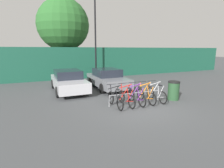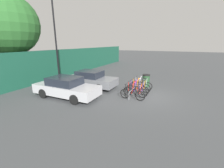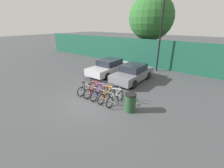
{
  "view_description": "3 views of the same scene",
  "coord_description": "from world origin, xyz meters",
  "px_view_note": "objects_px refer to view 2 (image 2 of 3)",
  "views": [
    {
      "loc": [
        -4.43,
        -6.75,
        2.72
      ],
      "look_at": [
        -0.62,
        1.9,
        0.85
      ],
      "focal_mm": 28.0,
      "sensor_mm": 36.0,
      "label": 1
    },
    {
      "loc": [
        -10.04,
        -2.2,
        3.64
      ],
      "look_at": [
        -1.12,
        1.97,
        0.91
      ],
      "focal_mm": 24.0,
      "sensor_mm": 36.0,
      "label": 2
    },
    {
      "loc": [
        5.97,
        -5.83,
        4.5
      ],
      "look_at": [
        0.8,
        0.92,
        1.03
      ],
      "focal_mm": 24.0,
      "sensor_mm": 36.0,
      "label": 3
    }
  ],
  "objects_px": {
    "bike_rack": "(135,88)",
    "car_grey": "(91,79)",
    "bicycle_red": "(135,91)",
    "car_silver": "(66,87)",
    "bicycle_purple": "(137,89)",
    "bicycle_orange": "(139,87)",
    "bicycle_black": "(132,94)",
    "trash_bin": "(146,80)",
    "tree_behind_hoarding": "(8,25)",
    "lamp_post": "(55,36)",
    "bicycle_silver": "(141,85)"
  },
  "relations": [
    {
      "from": "bicycle_black",
      "to": "lamp_post",
      "type": "distance_m",
      "value": 9.02
    },
    {
      "from": "bicycle_orange",
      "to": "trash_bin",
      "type": "height_order",
      "value": "bicycle_orange"
    },
    {
      "from": "bicycle_black",
      "to": "car_silver",
      "type": "distance_m",
      "value": 4.5
    },
    {
      "from": "bicycle_purple",
      "to": "car_silver",
      "type": "distance_m",
      "value": 5.0
    },
    {
      "from": "car_silver",
      "to": "trash_bin",
      "type": "height_order",
      "value": "car_silver"
    },
    {
      "from": "bicycle_black",
      "to": "tree_behind_hoarding",
      "type": "distance_m",
      "value": 11.76
    },
    {
      "from": "bicycle_black",
      "to": "bicycle_purple",
      "type": "height_order",
      "value": "same"
    },
    {
      "from": "bike_rack",
      "to": "car_grey",
      "type": "height_order",
      "value": "car_grey"
    },
    {
      "from": "bicycle_purple",
      "to": "trash_bin",
      "type": "distance_m",
      "value": 2.32
    },
    {
      "from": "bicycle_purple",
      "to": "bicycle_orange",
      "type": "height_order",
      "value": "same"
    },
    {
      "from": "bicycle_red",
      "to": "bicycle_orange",
      "type": "bearing_deg",
      "value": 3.92
    },
    {
      "from": "bicycle_black",
      "to": "bicycle_orange",
      "type": "height_order",
      "value": "same"
    },
    {
      "from": "bicycle_black",
      "to": "car_grey",
      "type": "bearing_deg",
      "value": 71.35
    },
    {
      "from": "car_grey",
      "to": "bicycle_orange",
      "type": "bearing_deg",
      "value": -82.72
    },
    {
      "from": "bicycle_orange",
      "to": "bike_rack",
      "type": "bearing_deg",
      "value": 167.13
    },
    {
      "from": "car_grey",
      "to": "tree_behind_hoarding",
      "type": "relative_size",
      "value": 0.56
    },
    {
      "from": "bicycle_silver",
      "to": "lamp_post",
      "type": "bearing_deg",
      "value": 95.19
    },
    {
      "from": "bicycle_black",
      "to": "bicycle_red",
      "type": "bearing_deg",
      "value": -1.44
    },
    {
      "from": "tree_behind_hoarding",
      "to": "bicycle_orange",
      "type": "bearing_deg",
      "value": -77.8
    },
    {
      "from": "bicycle_black",
      "to": "bicycle_silver",
      "type": "height_order",
      "value": "same"
    },
    {
      "from": "bicycle_silver",
      "to": "trash_bin",
      "type": "height_order",
      "value": "bicycle_silver"
    },
    {
      "from": "bicycle_black",
      "to": "car_silver",
      "type": "xyz_separation_m",
      "value": [
        -1.44,
        4.25,
        0.31
      ]
    },
    {
      "from": "bicycle_red",
      "to": "tree_behind_hoarding",
      "type": "height_order",
      "value": "tree_behind_hoarding"
    },
    {
      "from": "bicycle_black",
      "to": "bicycle_red",
      "type": "height_order",
      "value": "same"
    },
    {
      "from": "bicycle_black",
      "to": "tree_behind_hoarding",
      "type": "height_order",
      "value": "tree_behind_hoarding"
    },
    {
      "from": "lamp_post",
      "to": "tree_behind_hoarding",
      "type": "relative_size",
      "value": 1.02
    },
    {
      "from": "bicycle_purple",
      "to": "trash_bin",
      "type": "bearing_deg",
      "value": -5.74
    },
    {
      "from": "bicycle_purple",
      "to": "trash_bin",
      "type": "xyz_separation_m",
      "value": [
        2.31,
        -0.11,
        0.14
      ]
    },
    {
      "from": "bicycle_silver",
      "to": "trash_bin",
      "type": "bearing_deg",
      "value": -5.19
    },
    {
      "from": "bicycle_red",
      "to": "car_silver",
      "type": "relative_size",
      "value": 0.38
    },
    {
      "from": "bicycle_red",
      "to": "bicycle_purple",
      "type": "distance_m",
      "value": 0.57
    },
    {
      "from": "bike_rack",
      "to": "bicycle_orange",
      "type": "xyz_separation_m",
      "value": [
        0.55,
        -0.15,
        -0.1
      ]
    },
    {
      "from": "bicycle_purple",
      "to": "car_silver",
      "type": "bearing_deg",
      "value": 118.47
    },
    {
      "from": "bicycle_purple",
      "to": "car_grey",
      "type": "relative_size",
      "value": 0.4
    },
    {
      "from": "car_silver",
      "to": "car_grey",
      "type": "distance_m",
      "value": 2.7
    },
    {
      "from": "bicycle_red",
      "to": "car_silver",
      "type": "distance_m",
      "value": 4.73
    },
    {
      "from": "bicycle_purple",
      "to": "bicycle_orange",
      "type": "relative_size",
      "value": 1.0
    },
    {
      "from": "bicycle_purple",
      "to": "tree_behind_hoarding",
      "type": "relative_size",
      "value": 0.23
    },
    {
      "from": "bicycle_purple",
      "to": "lamp_post",
      "type": "relative_size",
      "value": 0.22
    },
    {
      "from": "car_silver",
      "to": "car_grey",
      "type": "relative_size",
      "value": 1.07
    },
    {
      "from": "bike_rack",
      "to": "car_grey",
      "type": "relative_size",
      "value": 0.69
    },
    {
      "from": "bicycle_silver",
      "to": "car_silver",
      "type": "bearing_deg",
      "value": 132.54
    },
    {
      "from": "car_silver",
      "to": "car_grey",
      "type": "xyz_separation_m",
      "value": [
        2.69,
        -0.24,
        -0.0
      ]
    },
    {
      "from": "bike_rack",
      "to": "lamp_post",
      "type": "relative_size",
      "value": 0.38
    },
    {
      "from": "lamp_post",
      "to": "tree_behind_hoarding",
      "type": "xyz_separation_m",
      "value": [
        -2.31,
        2.8,
        0.83
      ]
    },
    {
      "from": "bicycle_orange",
      "to": "trash_bin",
      "type": "distance_m",
      "value": 1.74
    },
    {
      "from": "bicycle_black",
      "to": "bicycle_orange",
      "type": "bearing_deg",
      "value": -1.44
    },
    {
      "from": "car_silver",
      "to": "lamp_post",
      "type": "distance_m",
      "value": 6.03
    },
    {
      "from": "bike_rack",
      "to": "trash_bin",
      "type": "bearing_deg",
      "value": -6.36
    },
    {
      "from": "bicycle_black",
      "to": "bicycle_purple",
      "type": "bearing_deg",
      "value": -1.44
    }
  ]
}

